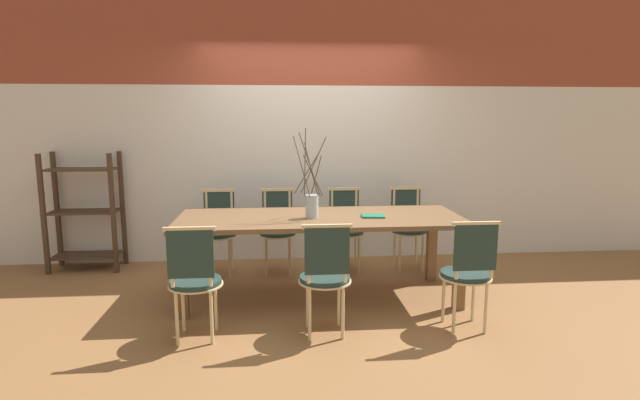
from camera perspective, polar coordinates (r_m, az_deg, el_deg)
ground_plane at (r=4.75m, az=0.00°, el=-11.00°), size 16.00×16.00×0.00m
wall_rear at (r=5.81m, az=-1.17°, el=8.82°), size 12.00×0.06×3.20m
dining_table at (r=4.56m, az=0.00°, el=-3.00°), size 2.57×1.00×0.77m
chair_near_leftend at (r=3.84m, az=-14.17°, el=-8.55°), size 0.41×0.41×0.90m
chair_near_left at (r=3.80m, az=0.62°, el=-8.41°), size 0.41×0.41×0.90m
chair_near_center at (r=4.06m, az=16.56°, el=-7.66°), size 0.41×0.41×0.90m
chair_far_leftend at (r=5.44m, az=-11.52°, el=-3.16°), size 0.41×0.41×0.90m
chair_far_left at (r=5.40m, az=-4.87°, el=-3.09°), size 0.41×0.41×0.90m
chair_far_center at (r=5.45m, az=2.92°, el=-2.95°), size 0.41×0.41×0.90m
chair_far_right at (r=5.59m, az=10.01°, el=-2.78°), size 0.41×0.41×0.90m
vase_centerpiece at (r=4.44m, az=-0.96°, el=-0.38°), size 0.30×0.32×0.80m
book_stack at (r=4.54m, az=6.08°, el=-1.82°), size 0.22×0.19×0.02m
shelving_rack at (r=6.01m, az=-25.32°, el=-1.26°), size 0.76×0.38×1.29m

